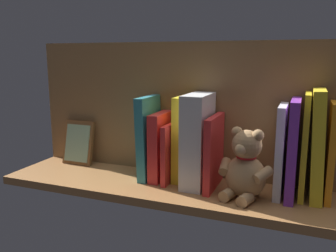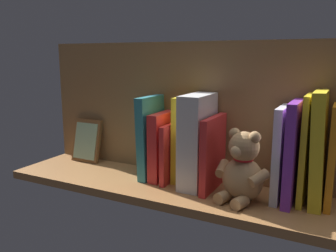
{
  "view_description": "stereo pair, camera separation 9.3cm",
  "coord_description": "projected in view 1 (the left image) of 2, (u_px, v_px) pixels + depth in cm",
  "views": [
    {
      "loc": [
        -33.27,
        84.52,
        33.94
      ],
      "look_at": [
        0.0,
        0.0,
        15.83
      ],
      "focal_mm": 37.69,
      "sensor_mm": 36.0,
      "label": 1
    },
    {
      "loc": [
        -41.69,
        80.69,
        33.94
      ],
      "look_at": [
        0.0,
        0.0,
        15.83
      ],
      "focal_mm": 37.69,
      "sensor_mm": 36.0,
      "label": 2
    }
  ],
  "objects": [
    {
      "name": "ground_plane",
      "position": [
        168.0,
        187.0,
        0.96
      ],
      "size": [
        92.03,
        24.8,
        2.2
      ],
      "primitive_type": "cube",
      "color": "#9E6B3D"
    },
    {
      "name": "shelf_back_panel",
      "position": [
        181.0,
        109.0,
        1.01
      ],
      "size": [
        92.03,
        1.5,
        37.85
      ],
      "primitive_type": "cube",
      "color": "brown",
      "rests_on": "ground_plane"
    },
    {
      "name": "book_0",
      "position": [
        331.0,
        152.0,
        0.83
      ],
      "size": [
        1.5,
        10.31,
        23.52
      ],
      "primitive_type": "cube",
      "color": "orange",
      "rests_on": "ground_plane"
    },
    {
      "name": "book_1",
      "position": [
        318.0,
        146.0,
        0.83
      ],
      "size": [
        3.75,
        11.47,
        26.47
      ],
      "primitive_type": "cube",
      "rotation": [
        0.0,
        0.04,
        0.0
      ],
      "color": "yellow",
      "rests_on": "ground_plane"
    },
    {
      "name": "book_2",
      "position": [
        305.0,
        146.0,
        0.84
      ],
      "size": [
        1.32,
        10.86,
        25.46
      ],
      "primitive_type": "cube",
      "color": "yellow",
      "rests_on": "ground_plane"
    },
    {
      "name": "book_3",
      "position": [
        293.0,
        149.0,
        0.84
      ],
      "size": [
        2.14,
        13.24,
        23.96
      ],
      "primitive_type": "cube",
      "color": "purple",
      "rests_on": "ground_plane"
    },
    {
      "name": "book_4",
      "position": [
        281.0,
        151.0,
        0.86
      ],
      "size": [
        1.87,
        12.1,
        22.49
      ],
      "primitive_type": "cube",
      "color": "silver",
      "rests_on": "ground_plane"
    },
    {
      "name": "teddy_bear",
      "position": [
        245.0,
        167.0,
        0.85
      ],
      "size": [
        13.38,
        12.94,
        17.25
      ],
      "rotation": [
        0.0,
        0.0,
        -0.3
      ],
      "color": "tan",
      "rests_on": "ground_plane"
    },
    {
      "name": "book_5",
      "position": [
        214.0,
        152.0,
        0.91
      ],
      "size": [
        1.75,
        14.78,
        19.04
      ],
      "primitive_type": "cube",
      "color": "red",
      "rests_on": "ground_plane"
    },
    {
      "name": "dictionary_thick_white",
      "position": [
        198.0,
        140.0,
        0.92
      ],
      "size": [
        5.81,
        13.71,
        24.36
      ],
      "primitive_type": "cube",
      "color": "silver",
      "rests_on": "ground_plane"
    },
    {
      "name": "book_6",
      "position": [
        182.0,
        139.0,
        0.96
      ],
      "size": [
        2.89,
        9.68,
        23.29
      ],
      "primitive_type": "cube",
      "rotation": [
        0.0,
        -0.01,
        0.0
      ],
      "color": "yellow",
      "rests_on": "ground_plane"
    },
    {
      "name": "book_7",
      "position": [
        170.0,
        152.0,
        0.97
      ],
      "size": [
        1.37,
        12.82,
        16.04
      ],
      "primitive_type": "cube",
      "color": "red",
      "rests_on": "ground_plane"
    },
    {
      "name": "book_8",
      "position": [
        161.0,
        146.0,
        0.98
      ],
      "size": [
        2.94,
        11.91,
        18.67
      ],
      "primitive_type": "cube",
      "color": "red",
      "rests_on": "ground_plane"
    },
    {
      "name": "book_9",
      "position": [
        149.0,
        138.0,
        0.99
      ],
      "size": [
        3.2,
        12.19,
        23.06
      ],
      "primitive_type": "cube",
      "rotation": [
        0.0,
        0.03,
        0.0
      ],
      "color": "teal",
      "rests_on": "ground_plane"
    },
    {
      "name": "picture_frame_leaning",
      "position": [
        78.0,
        143.0,
        1.12
      ],
      "size": [
        10.12,
        4.53,
        13.86
      ],
      "color": "brown",
      "rests_on": "ground_plane"
    }
  ]
}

